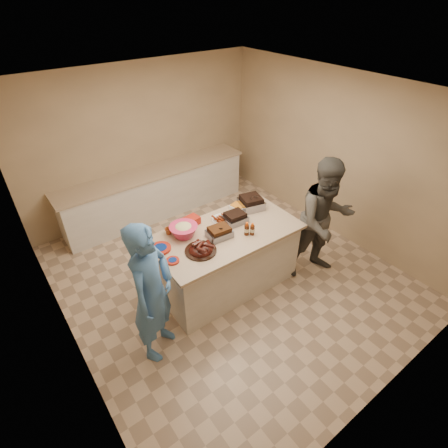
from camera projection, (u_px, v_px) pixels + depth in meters
room at (227, 275)px, 5.38m from camera, size 4.50×5.00×2.70m
back_counter at (156, 192)px, 6.57m from camera, size 3.60×0.64×0.90m
island at (226, 283)px, 5.23m from camera, size 2.03×1.09×0.95m
rib_platter at (201, 251)px, 4.35m from camera, size 0.41×0.41×0.16m
pulled_pork_tray at (219, 237)px, 4.60m from camera, size 0.34×0.27×0.10m
brisket_tray at (235, 222)px, 4.88m from camera, size 0.32×0.27×0.09m
roasting_pan at (251, 208)px, 5.18m from camera, size 0.39×0.39×0.13m
coleslaw_bowl at (184, 235)px, 4.62m from camera, size 0.38×0.38×0.26m
sausage_plate at (223, 220)px, 4.92m from camera, size 0.37×0.37×0.05m
mac_cheese_dish at (240, 208)px, 5.19m from camera, size 0.33×0.27×0.08m
bbq_bottle_a at (252, 234)px, 4.64m from camera, size 0.06×0.06×0.18m
bbq_bottle_b at (246, 234)px, 4.64m from camera, size 0.07×0.07×0.19m
mustard_bottle at (210, 236)px, 4.61m from camera, size 0.05×0.05×0.13m
sauce_bowl at (219, 223)px, 4.86m from camera, size 0.14×0.04×0.14m
plate_stack_large at (161, 249)px, 4.38m from camera, size 0.27×0.27×0.03m
plate_stack_small at (173, 261)px, 4.19m from camera, size 0.16×0.16×0.02m
plastic_cup at (169, 234)px, 4.65m from camera, size 0.10×0.09×0.10m
basket_stack at (191, 224)px, 4.83m from camera, size 0.23×0.19×0.11m
guest_blue at (161, 345)px, 4.34m from camera, size 1.61×1.86×0.44m
guest_gray at (315, 269)px, 5.49m from camera, size 1.45×2.05×0.71m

